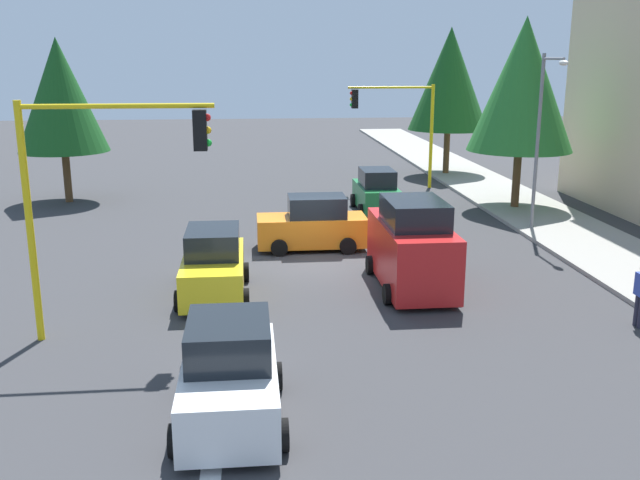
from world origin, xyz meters
name	(u,v)px	position (x,y,z in m)	size (l,w,h in m)	color
ground_plane	(317,264)	(0.00, 0.00, 0.00)	(120.00, 120.00, 0.00)	#353538
sidewalk_kerb	(552,222)	(-5.00, 10.50, 0.07)	(80.00, 4.00, 0.15)	gray
lane_arrow_near	(213,445)	(11.51, -3.00, 0.01)	(2.40, 1.10, 1.10)	silver
traffic_signal_near_right	(101,174)	(6.00, -5.73, 4.16)	(0.36, 4.59, 5.89)	yellow
traffic_signal_far_left	(398,115)	(-14.00, 5.67, 3.89)	(0.36, 4.59, 5.48)	yellow
street_lamp_curbside	(543,124)	(-3.61, 9.20, 4.35)	(2.15, 0.28, 7.00)	slate
tree_opposite_side	(60,95)	(-12.00, -11.00, 5.10)	(4.25, 4.25, 7.78)	brown
tree_roadside_far	(450,79)	(-18.00, 9.50, 5.62)	(4.67, 4.67, 8.55)	brown
tree_roadside_mid	(523,85)	(-8.00, 10.00, 5.67)	(4.70, 4.70, 8.62)	brown
delivery_van_red	(412,247)	(2.84, 2.63, 1.28)	(4.80, 2.22, 2.77)	red
car_orange	(313,225)	(-2.00, 0.06, 0.90)	(2.01, 3.96, 1.98)	orange
car_white	(230,376)	(10.53, -2.70, 0.90)	(3.92, 2.11, 1.98)	white
car_green	(376,192)	(-8.20, 3.53, 0.90)	(3.86, 1.95, 1.98)	#1E7238
car_yellow	(214,266)	(2.94, -3.33, 0.90)	(4.19, 2.06, 1.98)	yellow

